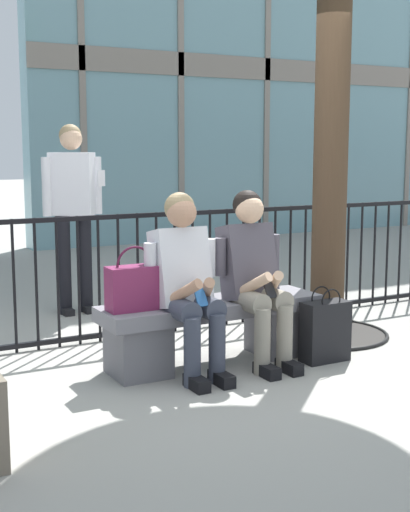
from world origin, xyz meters
The scene contains 8 objects.
ground_plane centered at (0.00, 0.00, 0.00)m, with size 60.00×60.00×0.00m, color #9E9B93.
stone_bench centered at (0.00, 0.00, 0.27)m, with size 1.60×0.44×0.45m.
seated_person_with_phone centered at (-0.26, -0.13, 0.65)m, with size 0.52×0.66×1.21m.
seated_person_companion centered at (0.26, -0.13, 0.65)m, with size 0.52×0.66×1.21m.
handbag_on_bench centered at (-0.58, -0.01, 0.60)m, with size 0.37×0.16×0.42m.
shopping_bag centered at (0.73, -0.34, 0.22)m, with size 0.34×0.17×0.53m.
bystander_at_railing centered at (-0.34, 1.98, 1.00)m, with size 0.55×0.40×1.71m.
plaza_railing centered at (0.00, 0.92, 0.50)m, with size 7.54×0.04×0.99m.
Camera 1 is at (-2.38, -4.27, 1.50)m, focal length 50.36 mm.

